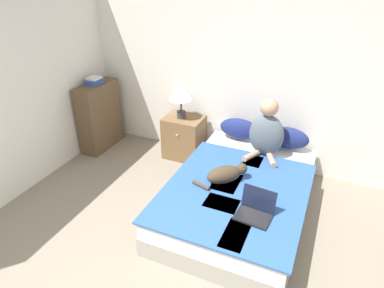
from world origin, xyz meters
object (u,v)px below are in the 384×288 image
(table_lamp, at_px, (181,92))
(person_sitting, at_px, (267,132))
(nightstand, at_px, (184,137))
(pillow_far, at_px, (287,138))
(cat_tabby, at_px, (225,174))
(pillow_near, at_px, (239,129))
(book_stack_top, at_px, (94,81))
(laptop_open, at_px, (255,211))
(bed, at_px, (240,196))
(bookshelf, at_px, (99,116))

(table_lamp, bearing_deg, person_sitting, -8.74)
(person_sitting, xyz_separation_m, table_lamp, (-1.21, 0.19, 0.25))
(nightstand, bearing_deg, pillow_far, 3.22)
(cat_tabby, bearing_deg, nightstand, 90.46)
(pillow_near, xyz_separation_m, person_sitting, (0.41, -0.28, 0.16))
(person_sitting, bearing_deg, book_stack_top, -179.36)
(cat_tabby, xyz_separation_m, nightstand, (-0.93, 0.94, -0.21))
(book_stack_top, bearing_deg, laptop_open, -23.09)
(pillow_near, height_order, laptop_open, pillow_near)
(table_lamp, xyz_separation_m, book_stack_top, (-1.23, -0.21, 0.06))
(bed, height_order, table_lamp, table_lamp)
(bed, height_order, person_sitting, person_sitting)
(nightstand, bearing_deg, bookshelf, -169.76)
(nightstand, distance_m, book_stack_top, 1.47)
(pillow_far, bearing_deg, person_sitting, -127.78)
(bed, xyz_separation_m, pillow_near, (-0.31, 0.93, 0.35))
(person_sitting, xyz_separation_m, nightstand, (-1.18, 0.20, -0.41))
(pillow_far, distance_m, laptop_open, 1.43)
(pillow_far, bearing_deg, laptop_open, -91.25)
(bookshelf, bearing_deg, book_stack_top, 179.54)
(pillow_far, distance_m, bookshelf, 2.67)
(pillow_near, bearing_deg, person_sitting, -34.28)
(pillow_far, height_order, book_stack_top, book_stack_top)
(bed, bearing_deg, person_sitting, 81.59)
(pillow_near, xyz_separation_m, nightstand, (-0.77, -0.08, -0.25))
(pillow_far, relative_size, laptop_open, 1.51)
(pillow_far, xyz_separation_m, bookshelf, (-2.65, -0.31, -0.06))
(pillow_far, bearing_deg, bed, -108.56)
(pillow_far, xyz_separation_m, cat_tabby, (-0.46, -1.02, -0.04))
(table_lamp, distance_m, book_stack_top, 1.25)
(bed, relative_size, laptop_open, 6.09)
(bed, distance_m, book_stack_top, 2.56)
(pillow_far, xyz_separation_m, person_sitting, (-0.22, -0.28, 0.16))
(laptop_open, distance_m, book_stack_top, 2.91)
(pillow_far, distance_m, nightstand, 1.42)
(bed, distance_m, table_lamp, 1.59)
(laptop_open, distance_m, table_lamp, 1.99)
(bed, height_order, bookshelf, bookshelf)
(bed, relative_size, pillow_near, 4.03)
(bed, distance_m, pillow_near, 1.04)
(pillow_near, relative_size, person_sitting, 0.73)
(cat_tabby, height_order, table_lamp, table_lamp)
(laptop_open, height_order, nightstand, laptop_open)
(bed, height_order, cat_tabby, cat_tabby)
(pillow_near, height_order, table_lamp, table_lamp)
(bed, height_order, book_stack_top, book_stack_top)
(nightstand, relative_size, bookshelf, 0.61)
(cat_tabby, bearing_deg, laptop_open, -87.17)
(pillow_near, bearing_deg, table_lamp, -173.38)
(person_sitting, height_order, nightstand, person_sitting)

